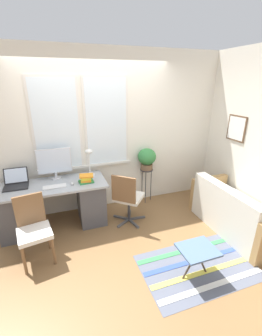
{
  "coord_description": "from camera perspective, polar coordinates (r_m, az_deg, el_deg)",
  "views": [
    {
      "loc": [
        -0.67,
        -2.96,
        2.19
      ],
      "look_at": [
        0.42,
        0.17,
        0.9
      ],
      "focal_mm": 24.0,
      "sensor_mm": 36.0,
      "label": 1
    }
  ],
  "objects": [
    {
      "name": "desk_lamp",
      "position": [
        3.7,
        -10.62,
        2.84
      ],
      "size": [
        0.15,
        0.15,
        0.45
      ],
      "color": "white",
      "rests_on": "desk"
    },
    {
      "name": "plant_stand",
      "position": [
        4.22,
        3.95,
        -1.48
      ],
      "size": [
        0.23,
        0.23,
        0.66
      ],
      "color": "#333338",
      "rests_on": "ground_plane"
    },
    {
      "name": "wall_right_with_picture",
      "position": [
        4.28,
        25.53,
        7.86
      ],
      "size": [
        0.08,
        9.0,
        2.7
      ],
      "color": "white",
      "rests_on": "ground_plane"
    },
    {
      "name": "laptop",
      "position": [
        3.75,
        -27.17,
        -3.36
      ],
      "size": [
        0.34,
        0.34,
        0.24
      ],
      "color": "black",
      "rests_on": "desk"
    },
    {
      "name": "keyboard",
      "position": [
        3.5,
        -18.82,
        -4.53
      ],
      "size": [
        0.33,
        0.13,
        0.02
      ],
      "color": "silver",
      "rests_on": "desk"
    },
    {
      "name": "book_stack",
      "position": [
        3.52,
        -11.36,
        -2.7
      ],
      "size": [
        0.24,
        0.19,
        0.12
      ],
      "color": "green",
      "rests_on": "desk"
    },
    {
      "name": "desk",
      "position": [
        3.76,
        -18.85,
        -8.75
      ],
      "size": [
        1.62,
        0.67,
        0.73
      ],
      "color": "#9EA3A8",
      "rests_on": "ground_plane"
    },
    {
      "name": "mouse",
      "position": [
        3.5,
        -14.7,
        -3.85
      ],
      "size": [
        0.05,
        0.08,
        0.04
      ],
      "color": "silver",
      "rests_on": "desk"
    },
    {
      "name": "floor_rug_striped",
      "position": [
        3.21,
        16.65,
        -22.84
      ],
      "size": [
        1.43,
        0.89,
        0.01
      ],
      "color": "#565B6B",
      "rests_on": "ground_plane"
    },
    {
      "name": "office_chair_swivel",
      "position": [
        3.59,
        -0.95,
        -7.42
      ],
      "size": [
        0.58,
        0.59,
        0.88
      ],
      "rotation": [
        0.0,
        0.0,
        2.43
      ],
      "color": "#47474C",
      "rests_on": "ground_plane"
    },
    {
      "name": "potted_plant",
      "position": [
        4.11,
        4.06,
        2.59
      ],
      "size": [
        0.33,
        0.33,
        0.4
      ],
      "color": "brown",
      "rests_on": "plant_stand"
    },
    {
      "name": "couch_loveseat",
      "position": [
        3.89,
        24.8,
        -10.47
      ],
      "size": [
        0.7,
        1.48,
        0.75
      ],
      "rotation": [
        0.0,
        0.0,
        1.57
      ],
      "color": "silver",
      "rests_on": "ground_plane"
    },
    {
      "name": "desk_chair_wooden",
      "position": [
        3.17,
        -23.55,
        -13.74
      ],
      "size": [
        0.45,
        0.46,
        0.87
      ],
      "rotation": [
        0.0,
        0.0,
        0.17
      ],
      "color": "brown",
      "rests_on": "ground_plane"
    },
    {
      "name": "monitor",
      "position": [
        3.71,
        -18.9,
        1.37
      ],
      "size": [
        0.52,
        0.15,
        0.5
      ],
      "color": "silver",
      "rests_on": "desk"
    },
    {
      "name": "ground_plane",
      "position": [
        3.74,
        -5.45,
        -14.68
      ],
      "size": [
        14.0,
        14.0,
        0.0
      ],
      "primitive_type": "plane",
      "color": "brown"
    },
    {
      "name": "folding_stool",
      "position": [
        2.86,
        16.54,
        -19.61
      ],
      "size": [
        0.42,
        0.36,
        0.4
      ],
      "color": "slate",
      "rests_on": "ground_plane"
    },
    {
      "name": "wall_back_with_window",
      "position": [
        3.86,
        -9.07,
        8.5
      ],
      "size": [
        9.0,
        0.12,
        2.7
      ],
      "color": "white",
      "rests_on": "ground_plane"
    }
  ]
}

